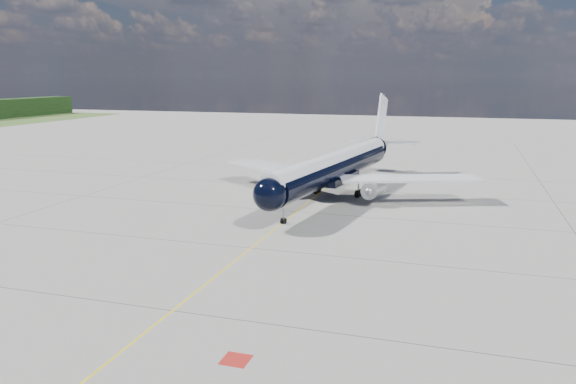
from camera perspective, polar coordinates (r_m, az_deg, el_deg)
name	(u,v)px	position (r m, az deg, el deg)	size (l,w,h in m)	color
ground	(308,203)	(71.39, 2.00, -1.11)	(320.00, 320.00, 0.00)	gray
taxiway_centerline	(296,212)	(66.71, 0.85, -2.02)	(0.16, 160.00, 0.01)	yellow
red_marking	(236,360)	(33.51, -5.32, -16.60)	(1.60, 1.60, 0.01)	maroon
main_airliner	(338,166)	(75.46, 5.07, 2.70)	(36.92, 45.30, 13.11)	black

